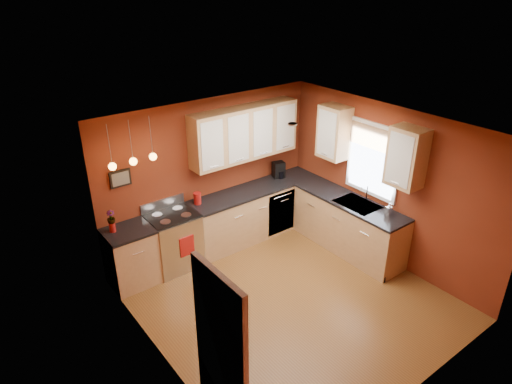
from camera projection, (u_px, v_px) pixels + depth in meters
floor at (290, 299)px, 6.77m from camera, size 4.20×4.20×0.00m
ceiling at (297, 132)px, 5.63m from camera, size 4.00×4.20×0.02m
wall_back at (210, 174)px, 7.70m from camera, size 4.00×0.02×2.60m
wall_front at (428, 304)px, 4.70m from camera, size 4.00×0.02×2.60m
wall_left at (159, 277)px, 5.11m from camera, size 0.02×4.20×2.60m
wall_right at (386, 185)px, 7.29m from camera, size 0.02×4.20×2.60m
base_cabinets_back_left at (132, 258)px, 6.96m from camera, size 0.70×0.60×0.90m
base_cabinets_back_right at (255, 212)px, 8.26m from camera, size 2.54×0.60×0.90m
base_cabinets_right at (348, 226)px, 7.82m from camera, size 0.60×2.10×0.90m
counter_back_left at (128, 231)px, 6.75m from camera, size 0.70×0.62×0.04m
counter_back_right at (255, 189)px, 8.05m from camera, size 2.54×0.62×0.04m
counter_right at (350, 202)px, 7.62m from camera, size 0.62×2.10×0.04m
gas_range at (174, 240)px, 7.34m from camera, size 0.76×0.64×1.11m
dishwasher_front at (281, 213)px, 8.25m from camera, size 0.60×0.02×0.80m
sink at (357, 205)px, 7.51m from camera, size 0.50×0.70×0.33m
window at (373, 158)px, 7.32m from camera, size 0.06×1.02×1.22m
door_left_wall at (221, 359)px, 4.39m from camera, size 0.12×0.82×2.05m
upper_cabinets_back at (245, 133)px, 7.62m from camera, size 2.00×0.35×0.90m
upper_cabinets_right at (368, 144)px, 7.14m from camera, size 0.35×1.95×0.90m
wall_picture at (120, 178)px, 6.69m from camera, size 0.32×0.03×0.26m
pendant_lights at (133, 161)px, 6.35m from camera, size 0.71×0.11×0.66m
red_canister at (197, 198)px, 7.46m from camera, size 0.13×0.13×0.20m
red_vase at (112, 227)px, 6.68m from camera, size 0.09×0.09×0.15m
flowers at (111, 218)px, 6.61m from camera, size 0.13×0.13×0.21m
coffee_maker at (279, 170)px, 8.41m from camera, size 0.24×0.24×0.30m
soap_pump at (389, 209)px, 7.13m from camera, size 0.10×0.10×0.20m
dish_towel at (187, 246)px, 7.12m from camera, size 0.25×0.02×0.34m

